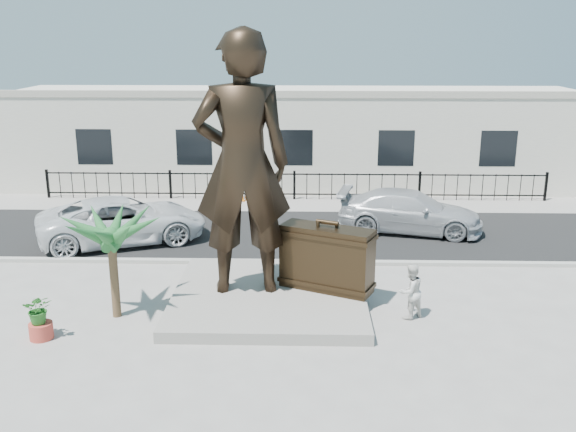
% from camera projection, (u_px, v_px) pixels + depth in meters
% --- Properties ---
extents(ground, '(100.00, 100.00, 0.00)m').
position_uv_depth(ground, '(286.00, 325.00, 16.13)').
color(ground, '#9E9991').
rests_on(ground, ground).
extents(street, '(40.00, 7.00, 0.01)m').
position_uv_depth(street, '(292.00, 231.00, 23.83)').
color(street, black).
rests_on(street, ground).
extents(curb, '(40.00, 0.25, 0.12)m').
position_uv_depth(curb, '(290.00, 262.00, 20.45)').
color(curb, '#A5A399').
rests_on(curb, ground).
extents(far_sidewalk, '(40.00, 2.50, 0.02)m').
position_uv_depth(far_sidewalk, '(294.00, 204.00, 27.67)').
color(far_sidewalk, '#9E9991').
rests_on(far_sidewalk, ground).
extents(plinth, '(5.20, 5.20, 0.30)m').
position_uv_depth(plinth, '(269.00, 296.00, 17.55)').
color(plinth, gray).
rests_on(plinth, ground).
extents(fence, '(22.00, 0.10, 1.20)m').
position_uv_depth(fence, '(294.00, 186.00, 28.28)').
color(fence, black).
rests_on(fence, ground).
extents(building, '(28.00, 7.00, 4.40)m').
position_uv_depth(building, '(296.00, 136.00, 31.88)').
color(building, silver).
rests_on(building, ground).
extents(statue, '(2.72, 1.96, 6.96)m').
position_uv_depth(statue, '(242.00, 165.00, 16.74)').
color(statue, black).
rests_on(statue, plinth).
extents(suitcase, '(2.62, 1.79, 1.77)m').
position_uv_depth(suitcase, '(327.00, 258.00, 17.44)').
color(suitcase, black).
rests_on(suitcase, plinth).
extents(tourist, '(0.90, 0.85, 1.46)m').
position_uv_depth(tourist, '(411.00, 291.00, 16.38)').
color(tourist, silver).
rests_on(tourist, ground).
extents(car_white, '(6.30, 4.58, 1.59)m').
position_uv_depth(car_white, '(123.00, 220.00, 22.39)').
color(car_white, silver).
rests_on(car_white, street).
extents(car_silver, '(5.58, 3.21, 1.52)m').
position_uv_depth(car_silver, '(410.00, 211.00, 23.63)').
color(car_silver, '#B0B1B5').
rests_on(car_silver, street).
extents(worker, '(1.22, 1.05, 1.63)m').
position_uv_depth(worker, '(245.00, 183.00, 27.88)').
color(worker, '#D7630B').
rests_on(worker, far_sidewalk).
extents(palm_tree, '(1.80, 1.80, 3.20)m').
position_uv_depth(palm_tree, '(117.00, 316.00, 16.68)').
color(palm_tree, '#1F5727').
rests_on(palm_tree, ground).
extents(planter, '(0.56, 0.56, 0.40)m').
position_uv_depth(planter, '(41.00, 331.00, 15.39)').
color(planter, '#BE3F32').
rests_on(planter, ground).
extents(shrub, '(0.79, 0.72, 0.74)m').
position_uv_depth(shrub, '(39.00, 309.00, 15.24)').
color(shrub, '#22601F').
rests_on(shrub, planter).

